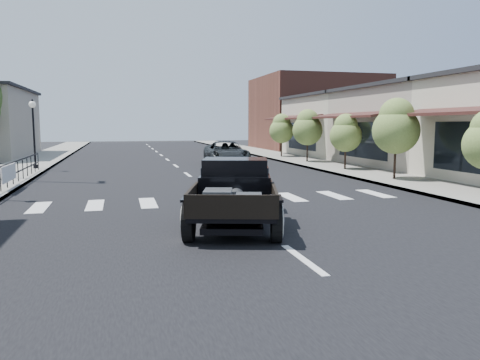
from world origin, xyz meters
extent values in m
plane|color=black|center=(0.00, 0.00, 0.00)|extent=(120.00, 120.00, 0.00)
cube|color=black|center=(0.00, 15.00, 0.01)|extent=(14.00, 80.00, 0.02)
cube|color=gray|center=(-8.50, 15.00, 0.07)|extent=(3.00, 80.00, 0.15)
cube|color=gray|center=(8.50, 15.00, 0.07)|extent=(3.00, 80.00, 0.15)
cube|color=#A39889|center=(15.00, 13.00, 2.25)|extent=(10.00, 9.00, 4.50)
cube|color=#BFB7A1|center=(15.00, 22.00, 2.25)|extent=(10.00, 9.00, 4.50)
cube|color=brown|center=(15.50, 32.00, 3.50)|extent=(11.00, 10.00, 7.00)
imported|color=black|center=(3.13, 17.22, 0.72)|extent=(2.78, 5.33, 1.43)
camera|label=1|loc=(-3.22, -10.82, 2.50)|focal=35.00mm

